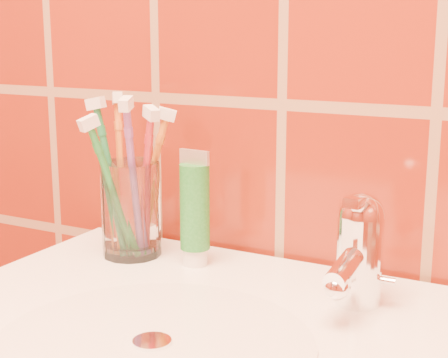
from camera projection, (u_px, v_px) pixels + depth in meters
The scene contains 9 objects.
glass_tumbler at pixel (131, 209), 0.86m from camera, with size 0.07×0.07×0.12m, color white.
toothpaste_tube at pixel (195, 212), 0.82m from camera, with size 0.04×0.04×0.14m.
faucet at pixel (358, 246), 0.70m from camera, with size 0.05×0.11×0.12m.
toothbrush_0 at pixel (145, 184), 0.84m from camera, with size 0.06×0.05×0.20m, color #AD252F, non-canonical shape.
toothbrush_1 at pixel (112, 179), 0.85m from camera, with size 0.06×0.03×0.21m, color #1E7342, non-canonical shape.
toothbrush_2 at pixel (121, 174), 0.87m from camera, with size 0.05×0.06×0.21m, color orange, non-canonical shape.
toothbrush_3 at pixel (133, 181), 0.83m from camera, with size 0.04×0.06×0.21m, color #7F4390, non-canonical shape.
toothbrush_4 at pixel (113, 190), 0.83m from camera, with size 0.05×0.08×0.19m, color #217C36, non-canonical shape.
toothbrush_5 at pixel (149, 182), 0.87m from camera, with size 0.06×0.05×0.19m, color orange, non-canonical shape.
Camera 1 is at (0.33, 0.43, 1.13)m, focal length 55.00 mm.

